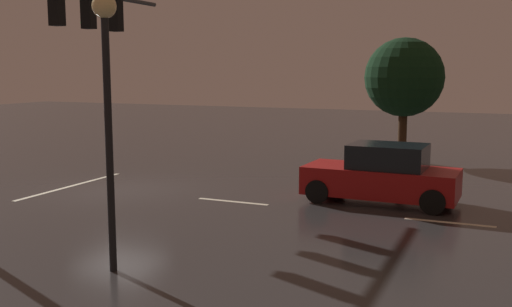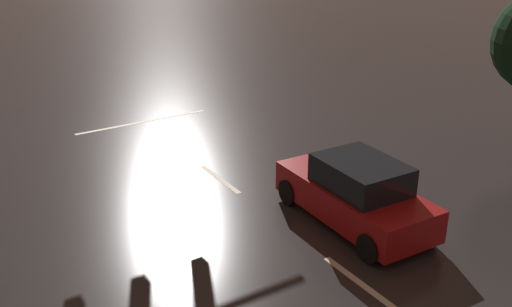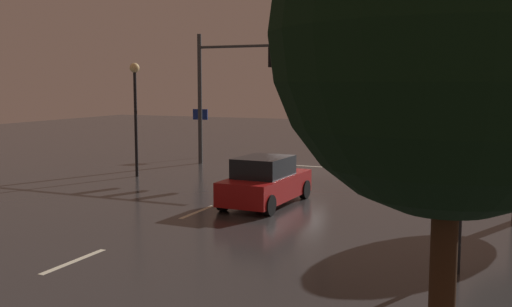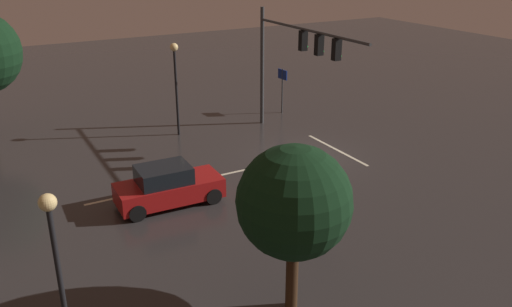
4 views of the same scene
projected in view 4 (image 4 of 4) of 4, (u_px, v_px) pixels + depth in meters
name	position (u px, v px, depth m)	size (l,w,h in m)	color
ground_plane	(307.00, 156.00, 26.89)	(80.00, 80.00, 0.00)	#2D2B2B
traffic_signal_assembly	(295.00, 51.00, 27.37)	(9.26, 0.47, 6.78)	#383A3D
lane_dash_far	(237.00, 172.00, 25.08)	(2.20, 0.16, 0.01)	beige
lane_dash_mid	(111.00, 199.00, 22.36)	(2.20, 0.16, 0.01)	beige
stop_bar	(337.00, 150.00, 27.73)	(5.00, 0.16, 0.01)	beige
car_approaching	(168.00, 186.00, 21.70)	(2.02, 4.41, 1.70)	maroon
street_lamp_left_kerb	(54.00, 244.00, 12.81)	(0.44, 0.44, 4.63)	black
street_lamp_right_kerb	(175.00, 72.00, 28.62)	(0.44, 0.44, 5.14)	black
route_sign	(282.00, 81.00, 33.07)	(0.90, 0.12, 2.82)	#383A3D
tree_left_far	(294.00, 203.00, 14.49)	(3.24, 3.24, 5.10)	#382314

